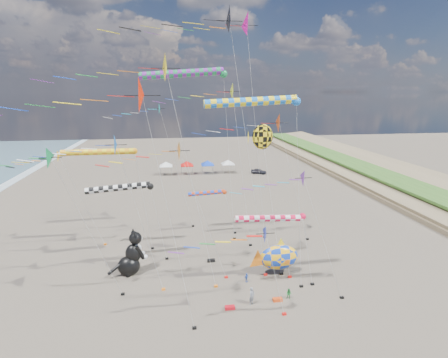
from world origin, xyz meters
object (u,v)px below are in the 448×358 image
(cat_inflatable, at_px, (130,252))
(child_green, at_px, (289,294))
(parked_car, at_px, (259,171))
(person_adult, at_px, (252,296))
(child_blue, at_px, (246,278))
(fish_inflatable, at_px, (278,257))

(cat_inflatable, xyz_separation_m, child_green, (15.47, -7.39, -1.96))
(child_green, xyz_separation_m, parked_car, (10.33, 52.20, 0.10))
(person_adult, height_order, parked_car, person_adult)
(child_green, relative_size, child_blue, 1.12)
(child_green, bearing_deg, child_blue, 163.49)
(fish_inflatable, bearing_deg, child_green, -94.50)
(parked_car, bearing_deg, child_blue, -169.97)
(cat_inflatable, distance_m, child_green, 17.26)
(child_blue, bearing_deg, person_adult, -121.61)
(child_green, xyz_separation_m, child_blue, (-3.37, 3.71, -0.06))
(cat_inflatable, height_order, fish_inflatable, cat_inflatable)
(fish_inflatable, height_order, parked_car, fish_inflatable)
(child_green, distance_m, parked_car, 53.21)
(fish_inflatable, relative_size, child_blue, 5.97)
(child_blue, bearing_deg, parked_car, 48.06)
(fish_inflatable, xyz_separation_m, person_adult, (-4.13, -5.10, -1.13))
(cat_inflatable, distance_m, person_adult, 14.11)
(person_adult, bearing_deg, parked_car, 35.61)
(child_green, bearing_deg, parked_car, 110.04)
(cat_inflatable, bearing_deg, child_green, -47.73)
(cat_inflatable, height_order, child_green, cat_inflatable)
(cat_inflatable, bearing_deg, parked_car, 37.87)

